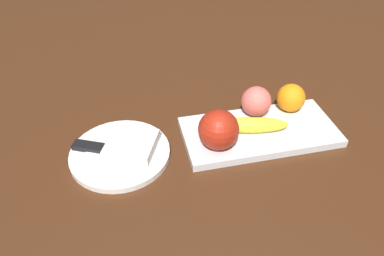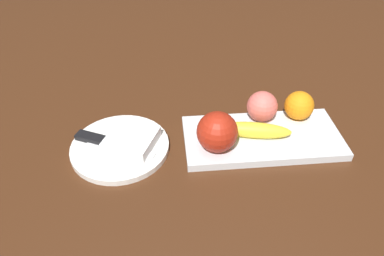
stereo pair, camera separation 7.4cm
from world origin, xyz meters
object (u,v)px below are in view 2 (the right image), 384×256
Objects in this scene: folded_napkin at (131,140)px; knife at (102,142)px; apple at (217,132)px; orange_near_apple at (299,106)px; banana at (253,130)px; dinner_plate at (120,147)px; peach at (262,106)px; fruit_tray at (262,138)px.

knife is at bearing 174.27° from folded_napkin.
apple reaches higher than orange_near_apple.
knife is (-0.32, 0.01, -0.02)m from banana.
dinner_plate is 0.04m from knife.
banana is 0.07m from peach.
peach is 0.30m from folded_napkin.
peach is (-0.08, 0.00, 0.00)m from orange_near_apple.
dinner_plate is (-0.31, -0.06, -0.05)m from peach.
banana is at bearing 23.35° from knife.
peach is (0.03, 0.06, 0.02)m from banana.
apple is 0.14m from peach.
fruit_tray is at bearing 16.40° from apple.
apple reaches higher than banana.
folded_napkin is (-0.26, 0.00, -0.01)m from banana.
peach is 0.32m from dinner_plate.
fruit_tray is at bearing 0.00° from folded_napkin.
apple is 0.24m from knife.
orange_near_apple reaches higher than dinner_plate.
banana is (0.08, 0.03, -0.02)m from apple.
dinner_plate is at bearing 15.40° from knife.
banana is 0.32m from knife.
banana reaches higher than fruit_tray.
fruit_tray is at bearing -98.94° from peach.
dinner_plate is at bearing 180.00° from folded_napkin.
apple is at bearing -10.04° from folded_napkin.
dinner_plate is (-0.20, 0.03, -0.05)m from apple.
dinner_plate is at bearing 180.00° from fruit_tray.
folded_napkin is at bearing -169.00° from peach.
banana is at bearing -0.80° from folded_napkin.
orange_near_apple is at bearing -1.69° from peach.
banana is 1.67× the size of folded_napkin.
apple is at bearing 29.99° from banana.
fruit_tray is at bearing 24.07° from knife.
peach is 0.33× the size of dinner_plate.
peach is (0.11, 0.09, -0.01)m from apple.
banana is 0.28m from dinner_plate.
banana is 0.77× the size of dinner_plate.
knife reaches higher than dinner_plate.
apple reaches higher than fruit_tray.
peach is (0.01, 0.06, 0.04)m from fruit_tray.
peach is 0.40× the size of knife.
orange_near_apple is at bearing -141.99° from banana.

